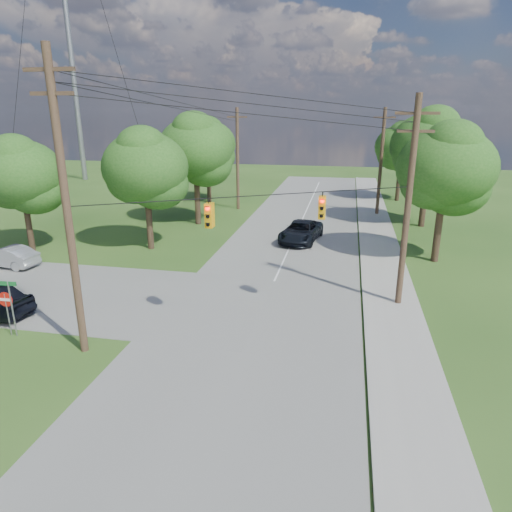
% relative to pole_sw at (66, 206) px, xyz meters
% --- Properties ---
extents(ground, '(140.00, 140.00, 0.00)m').
position_rel_pole_sw_xyz_m(ground, '(4.60, -0.40, -6.23)').
color(ground, '#294C19').
rests_on(ground, ground).
extents(main_road, '(10.00, 100.00, 0.03)m').
position_rel_pole_sw_xyz_m(main_road, '(6.60, 4.60, -6.21)').
color(main_road, gray).
rests_on(main_road, ground).
extents(sidewalk_east, '(2.60, 100.00, 0.12)m').
position_rel_pole_sw_xyz_m(sidewalk_east, '(13.30, 4.60, -6.17)').
color(sidewalk_east, '#A3A098').
rests_on(sidewalk_east, ground).
extents(pole_sw, '(2.00, 0.32, 12.00)m').
position_rel_pole_sw_xyz_m(pole_sw, '(0.00, 0.00, 0.00)').
color(pole_sw, brown).
rests_on(pole_sw, ground).
extents(pole_ne, '(2.00, 0.32, 10.50)m').
position_rel_pole_sw_xyz_m(pole_ne, '(13.50, 7.60, -0.76)').
color(pole_ne, brown).
rests_on(pole_ne, ground).
extents(pole_north_e, '(2.00, 0.32, 10.00)m').
position_rel_pole_sw_xyz_m(pole_north_e, '(13.50, 29.60, -1.10)').
color(pole_north_e, brown).
rests_on(pole_north_e, ground).
extents(pole_north_w, '(2.00, 0.32, 10.00)m').
position_rel_pole_sw_xyz_m(pole_north_w, '(-0.40, 29.60, -1.10)').
color(pole_north_w, brown).
rests_on(pole_north_w, ground).
extents(power_lines, '(13.93, 29.62, 4.93)m').
position_rel_pole_sw_xyz_m(power_lines, '(6.10, 11.14, 2.93)').
color(power_lines, black).
rests_on(power_lines, ground).
extents(traffic_signals, '(4.91, 3.27, 1.05)m').
position_rel_pole_sw_xyz_m(traffic_signals, '(7.15, 4.03, -0.73)').
color(traffic_signals, '#EEA60E').
rests_on(traffic_signals, ground).
extents(radio_mast, '(0.70, 0.70, 45.00)m').
position_rel_pole_sw_xyz_m(radio_mast, '(-27.40, 45.60, 16.27)').
color(radio_mast, gray).
rests_on(radio_mast, ground).
extents(tree_w_near, '(6.00, 6.00, 8.40)m').
position_rel_pole_sw_xyz_m(tree_w_near, '(-3.40, 14.60, -0.30)').
color(tree_w_near, '#473023').
rests_on(tree_w_near, ground).
extents(tree_w_mid, '(6.40, 6.40, 9.22)m').
position_rel_pole_sw_xyz_m(tree_w_mid, '(-2.40, 22.60, 0.35)').
color(tree_w_mid, '#473023').
rests_on(tree_w_mid, ground).
extents(tree_w_far, '(6.00, 6.00, 8.73)m').
position_rel_pole_sw_xyz_m(tree_w_far, '(-4.40, 32.60, 0.02)').
color(tree_w_far, '#473023').
rests_on(tree_w_far, ground).
extents(tree_e_near, '(6.20, 6.20, 8.81)m').
position_rel_pole_sw_xyz_m(tree_e_near, '(16.60, 15.60, 0.02)').
color(tree_e_near, '#473023').
rests_on(tree_e_near, ground).
extents(tree_e_mid, '(6.60, 6.60, 9.64)m').
position_rel_pole_sw_xyz_m(tree_e_mid, '(17.10, 25.60, 0.68)').
color(tree_e_mid, '#473023').
rests_on(tree_e_mid, ground).
extents(tree_e_far, '(5.80, 5.80, 8.32)m').
position_rel_pole_sw_xyz_m(tree_e_far, '(16.10, 37.60, -0.31)').
color(tree_e_far, '#473023').
rests_on(tree_e_far, ground).
extents(tree_cross_n, '(5.60, 5.60, 7.91)m').
position_rel_pole_sw_xyz_m(tree_cross_n, '(-11.40, 12.10, -0.63)').
color(tree_cross_n, '#473023').
rests_on(tree_cross_n, ground).
extents(car_cross_silver, '(4.28, 2.01, 1.36)m').
position_rel_pole_sw_xyz_m(car_cross_silver, '(-10.75, 8.90, -5.52)').
color(car_cross_silver, '#A9ACB0').
rests_on(car_cross_silver, cross_road).
extents(car_main_north, '(3.34, 5.84, 1.53)m').
position_rel_pole_sw_xyz_m(car_main_north, '(7.23, 18.67, -5.43)').
color(car_main_north, black).
rests_on(car_main_north, main_road).
extents(do_not_enter_sign, '(0.70, 0.09, 2.10)m').
position_rel_pole_sw_xyz_m(do_not_enter_sign, '(-4.02, 0.60, -4.68)').
color(do_not_enter_sign, gray).
rests_on(do_not_enter_sign, ground).
extents(street_name_sign, '(0.79, 0.09, 2.63)m').
position_rel_pole_sw_xyz_m(street_name_sign, '(-3.75, 0.60, -4.55)').
color(street_name_sign, gray).
rests_on(street_name_sign, ground).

